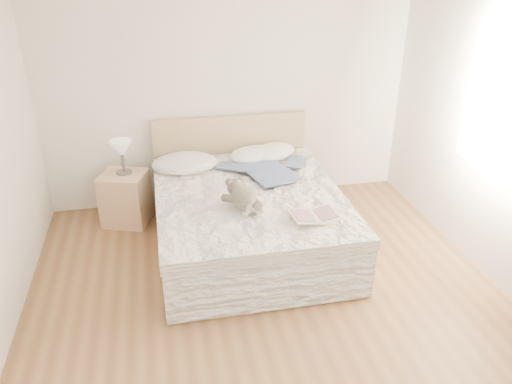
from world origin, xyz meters
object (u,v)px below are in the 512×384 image
(photo_book, at_px, (184,170))
(childrens_book, at_px, (314,216))
(bed, at_px, (247,215))
(table_lamp, at_px, (122,150))
(nightstand, at_px, (125,198))
(teddy_bear, at_px, (244,205))

(photo_book, height_order, childrens_book, childrens_book)
(childrens_book, bearing_deg, bed, 119.73)
(table_lamp, bearing_deg, childrens_book, -40.92)
(bed, height_order, childrens_book, bed)
(nightstand, xyz_separation_m, table_lamp, (0.02, 0.02, 0.53))
(photo_book, distance_m, childrens_book, 1.56)
(nightstand, bearing_deg, bed, -29.28)
(table_lamp, bearing_deg, bed, -30.55)
(bed, height_order, nightstand, bed)
(bed, xyz_separation_m, nightstand, (-1.18, 0.66, -0.03))
(childrens_book, bearing_deg, photo_book, 127.60)
(table_lamp, distance_m, teddy_bear, 1.53)
(childrens_book, bearing_deg, nightstand, 137.52)
(bed, xyz_separation_m, table_lamp, (-1.16, 0.68, 0.51))
(childrens_book, xyz_separation_m, teddy_bear, (-0.55, 0.28, 0.02))
(bed, bearing_deg, photo_book, 138.79)
(nightstand, height_order, teddy_bear, teddy_bear)
(table_lamp, xyz_separation_m, childrens_book, (1.60, -1.39, -0.18))
(bed, relative_size, table_lamp, 6.08)
(photo_book, xyz_separation_m, childrens_book, (1.00, -1.19, 0.00))
(bed, distance_m, table_lamp, 1.44)
(teddy_bear, bearing_deg, bed, 57.28)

